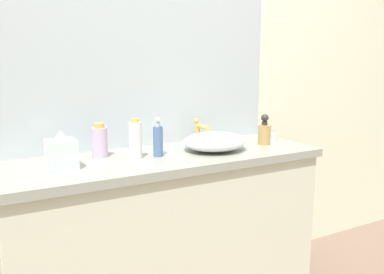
# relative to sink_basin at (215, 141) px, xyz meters

# --- Properties ---
(bathroom_wall_rear) EXTENTS (6.00, 0.06, 2.60)m
(bathroom_wall_rear) POSITION_rel_sink_basin_xyz_m (-0.21, 0.32, 0.41)
(bathroom_wall_rear) COLOR silver
(bathroom_wall_rear) RESTS_ON ground
(vanity_counter) EXTENTS (1.54, 0.52, 0.84)m
(vanity_counter) POSITION_rel_sink_basin_xyz_m (-0.26, 0.02, -0.46)
(vanity_counter) COLOR beige
(vanity_counter) RESTS_ON ground
(wall_mirror_panel) EXTENTS (1.48, 0.01, 0.98)m
(wall_mirror_panel) POSITION_rel_sink_basin_xyz_m (-0.26, 0.28, 0.44)
(wall_mirror_panel) COLOR #B2BCC6
(wall_mirror_panel) RESTS_ON vanity_counter
(sink_basin) EXTENTS (0.33, 0.29, 0.09)m
(sink_basin) POSITION_rel_sink_basin_xyz_m (0.00, 0.00, 0.00)
(sink_basin) COLOR silver
(sink_basin) RESTS_ON vanity_counter
(faucet) EXTENTS (0.03, 0.14, 0.14)m
(faucet) POSITION_rel_sink_basin_xyz_m (0.00, 0.16, 0.04)
(faucet) COLOR gold
(faucet) RESTS_ON vanity_counter
(soap_dispenser) EXTENTS (0.05, 0.05, 0.19)m
(soap_dispenser) POSITION_rel_sink_basin_xyz_m (-0.30, 0.02, 0.03)
(soap_dispenser) COLOR #49689D
(soap_dispenser) RESTS_ON vanity_counter
(lotion_bottle) EXTENTS (0.07, 0.07, 0.16)m
(lotion_bottle) POSITION_rel_sink_basin_xyz_m (0.32, 0.00, 0.02)
(lotion_bottle) COLOR tan
(lotion_bottle) RESTS_ON vanity_counter
(perfume_bottle) EXTENTS (0.07, 0.07, 0.16)m
(perfume_bottle) POSITION_rel_sink_basin_xyz_m (-0.55, 0.13, 0.03)
(perfume_bottle) COLOR #C3A9CE
(perfume_bottle) RESTS_ON vanity_counter
(spray_can) EXTENTS (0.06, 0.06, 0.19)m
(spray_can) POSITION_rel_sink_basin_xyz_m (-0.41, 0.03, 0.04)
(spray_can) COLOR white
(spray_can) RESTS_ON vanity_counter
(tissue_box) EXTENTS (0.12, 0.12, 0.16)m
(tissue_box) POSITION_rel_sink_basin_xyz_m (-0.75, 0.01, 0.02)
(tissue_box) COLOR silver
(tissue_box) RESTS_ON vanity_counter
(candle_jar) EXTENTS (0.05, 0.05, 0.04)m
(candle_jar) POSITION_rel_sink_basin_xyz_m (0.42, 0.05, -0.02)
(candle_jar) COLOR silver
(candle_jar) RESTS_ON vanity_counter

